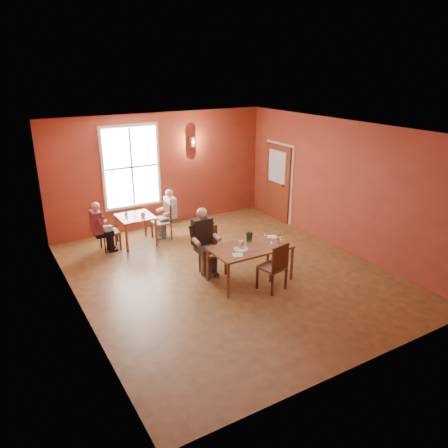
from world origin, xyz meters
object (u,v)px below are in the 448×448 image
main_table (250,264)px  chair_empty (272,266)px  diner_main (213,244)px  diner_maroon (108,226)px  chair_diner_maroon (110,231)px  second_table (136,230)px  diner_white (162,216)px  chair_diner_main (212,252)px  chair_diner_white (161,222)px

main_table → chair_empty: (0.16, -0.52, 0.12)m
diner_main → diner_maroon: 2.80m
diner_main → chair_diner_maroon: 2.79m
second_table → chair_diner_maroon: (-0.65, 0.00, 0.10)m
second_table → diner_maroon: (-0.68, 0.00, 0.24)m
diner_white → diner_maroon: 1.36m
chair_diner_maroon → chair_empty: bearing=31.2°
chair_diner_main → diner_white: bearing=-86.7°
main_table → chair_diner_maroon: chair_diner_maroon is taller
second_table → chair_diner_white: bearing=0.0°
chair_diner_main → diner_main: diner_main is taller
diner_main → diner_maroon: size_ratio=1.12×
second_table → diner_white: bearing=0.0°
diner_main → diner_white: 2.37m
diner_main → chair_diner_maroon: bearing=-58.3°
main_table → diner_maroon: diner_maroon is taller
chair_empty → main_table: bearing=95.0°
chair_diner_maroon → chair_diner_white: bearing=90.0°
chair_diner_main → diner_main: (0.00, -0.03, 0.18)m
main_table → second_table: main_table is taller
second_table → diner_white: (0.68, 0.00, 0.23)m
chair_empty → second_table: bearing=100.6°
chair_diner_white → chair_diner_maroon: 1.30m
diner_white → diner_maroon: size_ratio=0.99×
diner_white → chair_diner_maroon: diner_white is taller
diner_main → chair_empty: (0.66, -1.14, -0.18)m
chair_diner_maroon → main_table: bearing=33.3°
chair_empty → diner_white: 3.60m
second_table → chair_diner_white: (0.65, 0.00, 0.10)m
diner_main → chair_diner_white: 2.38m
chair_diner_maroon → diner_main: bearing=31.7°
main_table → diner_main: 0.85m
main_table → chair_diner_white: bearing=102.5°
main_table → chair_empty: chair_empty is taller
chair_diner_maroon → chair_diner_main: bearing=32.0°
main_table → diner_maroon: (-1.99, 2.99, 0.23)m
chair_empty → chair_diner_white: chair_empty is taller
chair_diner_maroon → diner_maroon: (-0.03, 0.00, 0.14)m
chair_diner_main → chair_empty: size_ratio=1.01×
chair_diner_white → chair_diner_maroon: (-1.30, 0.00, -0.00)m
main_table → diner_maroon: size_ratio=1.32×
second_table → diner_maroon: size_ratio=0.68×
diner_main → chair_empty: 1.33m
main_table → diner_white: diner_white is taller
diner_white → chair_diner_maroon: 1.34m
main_table → diner_maroon: bearing=123.7°
main_table → chair_diner_maroon: (-1.96, 2.99, 0.09)m
diner_main → chair_diner_white: diner_main is taller
chair_empty → chair_diner_maroon: bearing=108.9°
second_table → diner_maroon: 0.72m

